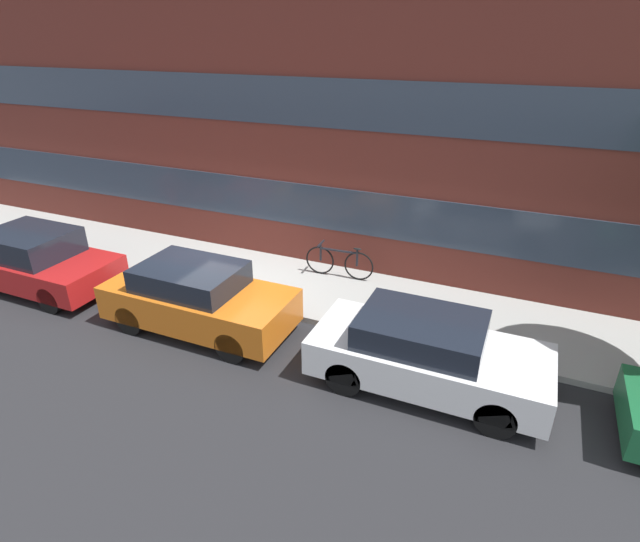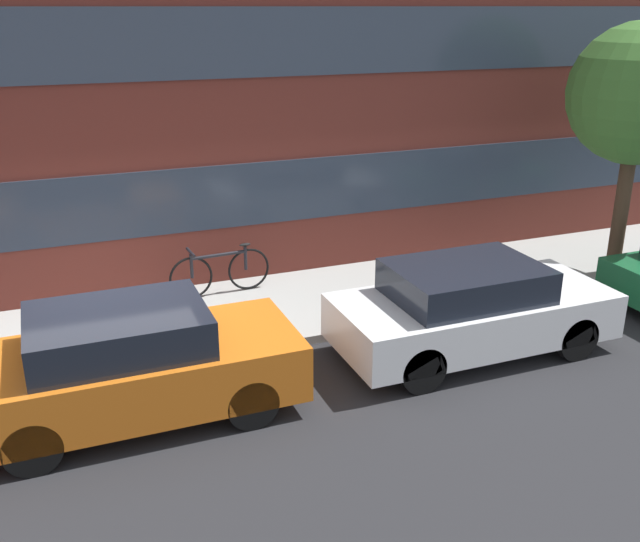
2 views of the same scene
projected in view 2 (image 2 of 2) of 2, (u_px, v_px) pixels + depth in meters
ground_plane at (119, 379)px, 9.67m from camera, size 56.00×56.00×0.00m
sidewalk_strip at (108, 334)px, 10.83m from camera, size 28.00×2.71×0.13m
rowhouse_facade at (70, 69)px, 11.09m from camera, size 28.00×1.02×7.63m
parked_car_orange at (132, 364)px, 8.54m from camera, size 3.94×1.69×1.43m
parked_car_white at (471, 308)px, 10.20m from camera, size 4.02×1.72×1.35m
bicycle at (220, 271)px, 12.03m from camera, size 1.75×0.44×0.84m
street_tree at (639, 95)px, 12.03m from camera, size 2.39×2.39×4.42m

